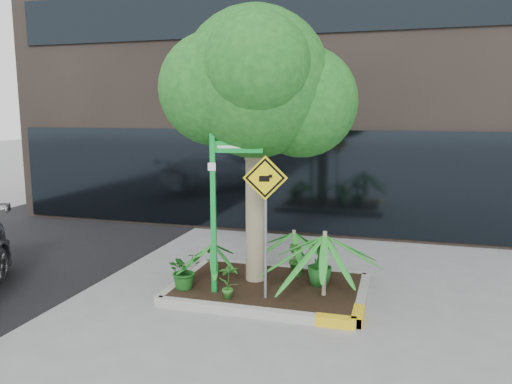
# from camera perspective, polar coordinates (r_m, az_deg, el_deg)

# --- Properties ---
(ground) EXTENTS (80.00, 80.00, 0.00)m
(ground) POSITION_cam_1_polar(r_m,az_deg,el_deg) (8.73, -0.27, -11.93)
(ground) COLOR gray
(ground) RESTS_ON ground
(planter) EXTENTS (3.35, 2.36, 0.15)m
(planter) POSITION_cam_1_polar(r_m,az_deg,el_deg) (8.89, 1.69, -10.86)
(planter) COLOR #9E9E99
(planter) RESTS_ON ground
(tree) EXTENTS (3.31, 2.94, 4.97)m
(tree) POSITION_cam_1_polar(r_m,az_deg,el_deg) (8.68, -0.06, 12.36)
(tree) COLOR gray
(tree) RESTS_ON ground
(palm_front) EXTENTS (1.21, 1.21, 1.35)m
(palm_front) POSITION_cam_1_polar(r_m,az_deg,el_deg) (8.18, 7.88, -4.95)
(palm_front) COLOR gray
(palm_front) RESTS_ON ground
(palm_left) EXTENTS (0.80, 0.80, 0.88)m
(palm_left) POSITION_cam_1_polar(r_m,az_deg,el_deg) (8.96, -4.95, -5.97)
(palm_left) COLOR gray
(palm_left) RESTS_ON ground
(palm_back) EXTENTS (0.89, 0.89, 0.99)m
(palm_back) POSITION_cam_1_polar(r_m,az_deg,el_deg) (9.43, 4.35, -4.68)
(palm_back) COLOR gray
(palm_back) RESTS_ON ground
(shrub_a) EXTENTS (0.79, 0.79, 0.65)m
(shrub_a) POSITION_cam_1_polar(r_m,az_deg,el_deg) (8.70, -8.19, -8.80)
(shrub_a) COLOR #185719
(shrub_a) RESTS_ON planter
(shrub_b) EXTENTS (0.63, 0.63, 0.79)m
(shrub_b) POSITION_cam_1_polar(r_m,az_deg,el_deg) (8.83, 7.28, -8.01)
(shrub_b) COLOR #1D6020
(shrub_b) RESTS_ON planter
(shrub_c) EXTENTS (0.42, 0.42, 0.59)m
(shrub_c) POSITION_cam_1_polar(r_m,az_deg,el_deg) (8.16, -3.19, -10.14)
(shrub_c) COLOR #2A6820
(shrub_c) RESTS_ON planter
(shrub_d) EXTENTS (0.50, 0.50, 0.66)m
(shrub_d) POSITION_cam_1_polar(r_m,az_deg,el_deg) (9.23, 4.76, -7.65)
(shrub_d) COLOR #225819
(shrub_d) RESTS_ON planter
(street_sign_post) EXTENTS (0.97, 0.86, 2.95)m
(street_sign_post) POSITION_cam_1_polar(r_m,az_deg,el_deg) (8.21, -4.46, -0.09)
(street_sign_post) COLOR #0EA033
(street_sign_post) RESTS_ON ground
(cattle_sign) EXTENTS (0.69, 0.28, 2.31)m
(cattle_sign) POSITION_cam_1_polar(r_m,az_deg,el_deg) (7.94, 1.08, -1.20)
(cattle_sign) COLOR slate
(cattle_sign) RESTS_ON ground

